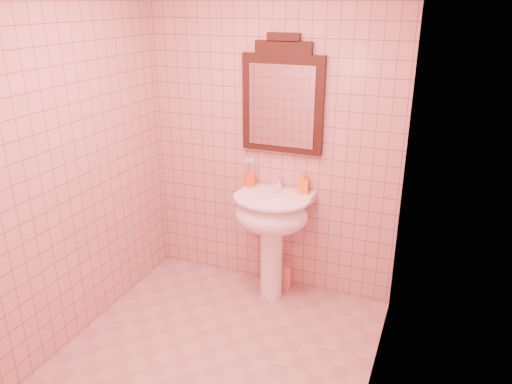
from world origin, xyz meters
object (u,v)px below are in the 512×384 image
at_px(mirror, 283,99).
at_px(towel, 281,275).
at_px(toothbrush_cup, 250,179).
at_px(pedestal_sink, 272,221).
at_px(soap_dispenser, 303,182).

height_order(mirror, towel, mirror).
xyz_separation_m(mirror, toothbrush_cup, (-0.24, -0.05, -0.64)).
xyz_separation_m(pedestal_sink, toothbrush_cup, (-0.24, 0.15, 0.26)).
bearing_deg(towel, toothbrush_cup, -176.81).
xyz_separation_m(pedestal_sink, soap_dispenser, (0.19, 0.17, 0.29)).
distance_m(pedestal_sink, towel, 0.58).
relative_size(toothbrush_cup, towel, 0.93).
distance_m(pedestal_sink, soap_dispenser, 0.38).
bearing_deg(mirror, soap_dispenser, -10.46).
bearing_deg(toothbrush_cup, pedestal_sink, -32.69).
bearing_deg(soap_dispenser, pedestal_sink, -150.77).
distance_m(mirror, toothbrush_cup, 0.68).
bearing_deg(mirror, pedestal_sink, -90.00).
xyz_separation_m(mirror, towel, (0.02, -0.03, -1.45)).
height_order(pedestal_sink, soap_dispenser, soap_dispenser).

